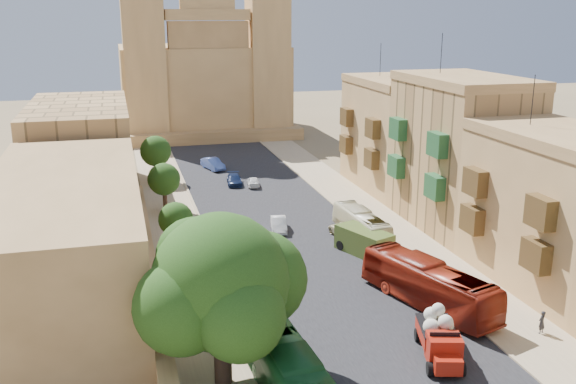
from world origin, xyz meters
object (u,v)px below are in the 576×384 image
car_dkblue (234,180)px  bus_green_north (288,371)px  street_tree_d (156,151)px  car_white_b (253,182)px  car_blue_b (213,164)px  red_truck (440,337)px  street_tree_b (176,220)px  car_blue_a (279,257)px  car_cream (348,230)px  bus_cream_east (361,224)px  ficus_tree (222,286)px  pedestrian_a (542,322)px  bus_red_east (429,284)px  car_white_a (279,224)px  church (204,75)px  olive_pickup (364,242)px  pedestrian_c (390,237)px  street_tree_c (164,179)px  street_tree_a (194,270)px

car_dkblue → bus_green_north: bearing=-90.4°
street_tree_d → car_white_b: street_tree_d is taller
car_white_b → car_blue_b: car_blue_b is taller
red_truck → car_white_b: (-2.40, 39.87, -0.77)m
street_tree_b → car_blue_a: (7.58, -4.30, -2.38)m
street_tree_b → car_cream: street_tree_b is taller
car_dkblue → bus_cream_east: bearing=-63.5°
ficus_tree → street_tree_d: 44.04m
red_truck → bus_green_north: size_ratio=0.52×
ficus_tree → pedestrian_a: ficus_tree is taller
bus_red_east → car_white_a: bearing=-89.1°
church → bus_cream_east: church is taller
church → car_white_b: (0.50, -35.39, -8.96)m
bus_red_east → car_white_b: size_ratio=3.40×
olive_pickup → car_dkblue: olive_pickup is taller
street_tree_d → bus_red_east: (15.45, -38.25, -2.15)m
car_dkblue → car_white_b: bearing=-26.7°
bus_red_east → pedestrian_c: bus_red_east is taller
church → car_blue_a: size_ratio=11.37×
church → car_white_b: church is taller
church → pedestrian_a: church is taller
street_tree_d → bus_cream_east: size_ratio=0.63×
car_blue_a → car_blue_b: bearing=108.0°
olive_pickup → car_cream: size_ratio=1.18×
bus_cream_east → car_white_a: bearing=-30.9°
olive_pickup → car_white_a: bearing=126.0°
street_tree_c → car_white_a: bearing=-42.2°
ficus_tree → red_truck: size_ratio=1.74×
ficus_tree → bus_red_east: (14.87, 5.74, -4.05)m
olive_pickup → bus_green_north: bearing=-122.1°
street_tree_d → car_white_b: 11.95m
street_tree_a → olive_pickup: 17.04m
ficus_tree → car_white_a: size_ratio=2.52×
car_white_a → pedestrian_c: pedestrian_c is taller
pedestrian_c → car_white_a: bearing=-148.3°
bus_red_east → car_dkblue: 35.44m
church → car_dkblue: bearing=-92.4°
church → car_cream: 55.53m
street_tree_a → pedestrian_a: bearing=-20.6°
pedestrian_a → street_tree_d: bearing=-88.4°
bus_red_east → car_blue_a: bus_red_east is taller
car_white_b → street_tree_d: bearing=-16.6°
street_tree_c → ficus_tree: bearing=-89.0°
red_truck → ficus_tree: bearing=177.0°
pedestrian_c → bus_cream_east: bearing=-174.2°
street_tree_c → bus_green_north: (3.50, -34.13, -1.85)m
church → ficus_tree: 75.30m
ficus_tree → street_tree_c: size_ratio=1.91×
bus_red_east → car_dkblue: size_ratio=2.75×
red_truck → pedestrian_a: red_truck is taller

